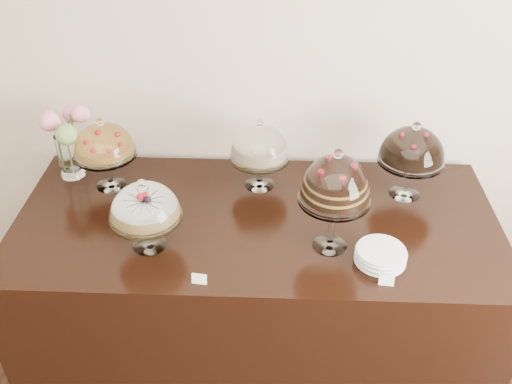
{
  "coord_description": "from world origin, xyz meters",
  "views": [
    {
      "loc": [
        0.2,
        0.4,
        2.5
      ],
      "look_at": [
        0.11,
        2.4,
        1.08
      ],
      "focal_mm": 40.0,
      "sensor_mm": 36.0,
      "label": 1
    }
  ],
  "objects_px": {
    "display_counter": "(256,289)",
    "cake_stand_dark_choco": "(413,148)",
    "plate_stack": "(381,256)",
    "cake_stand_choco_layer": "(335,183)",
    "flower_vase": "(66,136)",
    "cake_stand_sugar_sponge": "(145,206)",
    "cake_stand_cheesecake": "(260,146)",
    "cake_stand_fruit_tart": "(104,143)"
  },
  "relations": [
    {
      "from": "cake_stand_cheesecake",
      "to": "cake_stand_fruit_tart",
      "type": "height_order",
      "value": "cake_stand_fruit_tart"
    },
    {
      "from": "cake_stand_cheesecake",
      "to": "cake_stand_fruit_tart",
      "type": "distance_m",
      "value": 0.73
    },
    {
      "from": "cake_stand_choco_layer",
      "to": "flower_vase",
      "type": "relative_size",
      "value": 1.25
    },
    {
      "from": "cake_stand_choco_layer",
      "to": "cake_stand_fruit_tart",
      "type": "relative_size",
      "value": 1.3
    },
    {
      "from": "cake_stand_choco_layer",
      "to": "plate_stack",
      "type": "distance_m",
      "value": 0.37
    },
    {
      "from": "plate_stack",
      "to": "cake_stand_dark_choco",
      "type": "bearing_deg",
      "value": 69.36
    },
    {
      "from": "display_counter",
      "to": "cake_stand_fruit_tart",
      "type": "relative_size",
      "value": 5.93
    },
    {
      "from": "cake_stand_choco_layer",
      "to": "flower_vase",
      "type": "xyz_separation_m",
      "value": [
        -1.26,
        0.49,
        -0.09
      ]
    },
    {
      "from": "display_counter",
      "to": "cake_stand_choco_layer",
      "type": "height_order",
      "value": "cake_stand_choco_layer"
    },
    {
      "from": "cake_stand_dark_choco",
      "to": "cake_stand_choco_layer",
      "type": "bearing_deg",
      "value": -134.08
    },
    {
      "from": "cake_stand_cheesecake",
      "to": "plate_stack",
      "type": "bearing_deg",
      "value": -46.3
    },
    {
      "from": "plate_stack",
      "to": "display_counter",
      "type": "bearing_deg",
      "value": 152.53
    },
    {
      "from": "cake_stand_fruit_tart",
      "to": "plate_stack",
      "type": "distance_m",
      "value": 1.37
    },
    {
      "from": "display_counter",
      "to": "cake_stand_sugar_sponge",
      "type": "bearing_deg",
      "value": -155.31
    },
    {
      "from": "cake_stand_dark_choco",
      "to": "plate_stack",
      "type": "height_order",
      "value": "cake_stand_dark_choco"
    },
    {
      "from": "cake_stand_choco_layer",
      "to": "flower_vase",
      "type": "distance_m",
      "value": 1.35
    },
    {
      "from": "cake_stand_cheesecake",
      "to": "flower_vase",
      "type": "xyz_separation_m",
      "value": [
        -0.94,
        0.04,
        0.01
      ]
    },
    {
      "from": "cake_stand_sugar_sponge",
      "to": "cake_stand_fruit_tart",
      "type": "bearing_deg",
      "value": 122.31
    },
    {
      "from": "cake_stand_sugar_sponge",
      "to": "cake_stand_choco_layer",
      "type": "bearing_deg",
      "value": 1.99
    },
    {
      "from": "cake_stand_fruit_tart",
      "to": "flower_vase",
      "type": "height_order",
      "value": "flower_vase"
    },
    {
      "from": "display_counter",
      "to": "cake_stand_cheesecake",
      "type": "relative_size",
      "value": 6.09
    },
    {
      "from": "cake_stand_choco_layer",
      "to": "cake_stand_dark_choco",
      "type": "xyz_separation_m",
      "value": [
        0.39,
        0.4,
        -0.07
      ]
    },
    {
      "from": "cake_stand_choco_layer",
      "to": "cake_stand_cheesecake",
      "type": "bearing_deg",
      "value": 125.1
    },
    {
      "from": "cake_stand_choco_layer",
      "to": "cake_stand_fruit_tart",
      "type": "distance_m",
      "value": 1.13
    },
    {
      "from": "cake_stand_sugar_sponge",
      "to": "cake_stand_fruit_tart",
      "type": "xyz_separation_m",
      "value": [
        -0.28,
        0.44,
        0.03
      ]
    },
    {
      "from": "cake_stand_choco_layer",
      "to": "cake_stand_dark_choco",
      "type": "height_order",
      "value": "cake_stand_choco_layer"
    },
    {
      "from": "display_counter",
      "to": "cake_stand_fruit_tart",
      "type": "height_order",
      "value": "cake_stand_fruit_tart"
    },
    {
      "from": "cake_stand_choco_layer",
      "to": "plate_stack",
      "type": "xyz_separation_m",
      "value": [
        0.2,
        -0.09,
        -0.29
      ]
    },
    {
      "from": "display_counter",
      "to": "cake_stand_dark_choco",
      "type": "height_order",
      "value": "cake_stand_dark_choco"
    },
    {
      "from": "flower_vase",
      "to": "cake_stand_sugar_sponge",
      "type": "bearing_deg",
      "value": -46.7
    },
    {
      "from": "cake_stand_sugar_sponge",
      "to": "cake_stand_cheesecake",
      "type": "bearing_deg",
      "value": 46.49
    },
    {
      "from": "cake_stand_fruit_tart",
      "to": "flower_vase",
      "type": "distance_m",
      "value": 0.22
    },
    {
      "from": "cake_stand_dark_choco",
      "to": "cake_stand_fruit_tart",
      "type": "height_order",
      "value": "cake_stand_dark_choco"
    },
    {
      "from": "cake_stand_cheesecake",
      "to": "cake_stand_fruit_tart",
      "type": "relative_size",
      "value": 0.97
    },
    {
      "from": "display_counter",
      "to": "flower_vase",
      "type": "xyz_separation_m",
      "value": [
        -0.94,
        0.31,
        0.68
      ]
    },
    {
      "from": "cake_stand_dark_choco",
      "to": "plate_stack",
      "type": "distance_m",
      "value": 0.57
    },
    {
      "from": "display_counter",
      "to": "cake_stand_choco_layer",
      "type": "bearing_deg",
      "value": -29.29
    },
    {
      "from": "cake_stand_sugar_sponge",
      "to": "cake_stand_choco_layer",
      "type": "xyz_separation_m",
      "value": [
        0.77,
        0.03,
        0.12
      ]
    },
    {
      "from": "cake_stand_sugar_sponge",
      "to": "flower_vase",
      "type": "distance_m",
      "value": 0.71
    },
    {
      "from": "display_counter",
      "to": "cake_stand_choco_layer",
      "type": "distance_m",
      "value": 0.86
    },
    {
      "from": "flower_vase",
      "to": "display_counter",
      "type": "bearing_deg",
      "value": -18.31
    },
    {
      "from": "cake_stand_sugar_sponge",
      "to": "cake_stand_fruit_tart",
      "type": "relative_size",
      "value": 0.91
    }
  ]
}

